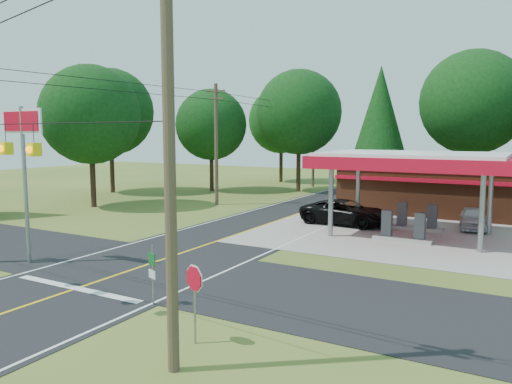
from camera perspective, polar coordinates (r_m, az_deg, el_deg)
The scene contains 15 objects.
ground at distance 23.26m, azimuth -13.02°, elevation -8.38°, with size 120.00×120.00×0.00m, color #465F21.
main_highway at distance 23.26m, azimuth -13.02°, elevation -8.35°, with size 8.00×120.00×0.02m, color black.
cross_road at distance 23.26m, azimuth -13.02°, elevation -8.34°, with size 70.00×7.00×0.02m, color black.
lane_center_yellow at distance 23.26m, azimuth -13.02°, elevation -8.31°, with size 0.15×110.00×0.00m, color yellow.
gas_canopy at distance 30.19m, azimuth 17.46°, elevation 3.17°, with size 10.60×7.40×4.88m.
convenience_store at distance 40.03m, azimuth 21.74°, elevation 0.44°, with size 16.40×7.55×3.80m.
utility_pole_near_right at distance 12.26m, azimuth -9.91°, elevation 6.38°, with size 1.80×0.30×11.50m.
utility_pole_far_left at distance 41.61m, azimuth -4.57°, elevation 5.67°, with size 1.80×0.30×10.00m.
utility_pole_north at distance 55.91m, azimuth 6.57°, elevation 5.48°, with size 0.30×0.30×9.50m.
treeline_backdrop at distance 43.02m, azimuth 9.94°, elevation 8.67°, with size 70.27×51.59×13.30m.
suv_car at distance 33.21m, azimuth 10.18°, elevation -2.32°, with size 5.85×5.85×1.62m, color black.
sedan_car at distance 34.07m, azimuth 23.60°, elevation -2.78°, with size 3.99×3.99×1.36m, color silver.
big_stop_sign at distance 24.91m, azimuth -25.09°, elevation 4.70°, with size 2.67×0.18×7.19m.
octagonal_stop_sign at distance 14.47m, azimuth -7.07°, elevation -10.51°, with size 0.78×0.32×2.33m.
route_sign_post at distance 17.94m, azimuth -11.76°, elevation -8.69°, with size 0.42×0.19×2.15m.
Camera 1 is at (15.26, -16.48, 6.03)m, focal length 35.00 mm.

